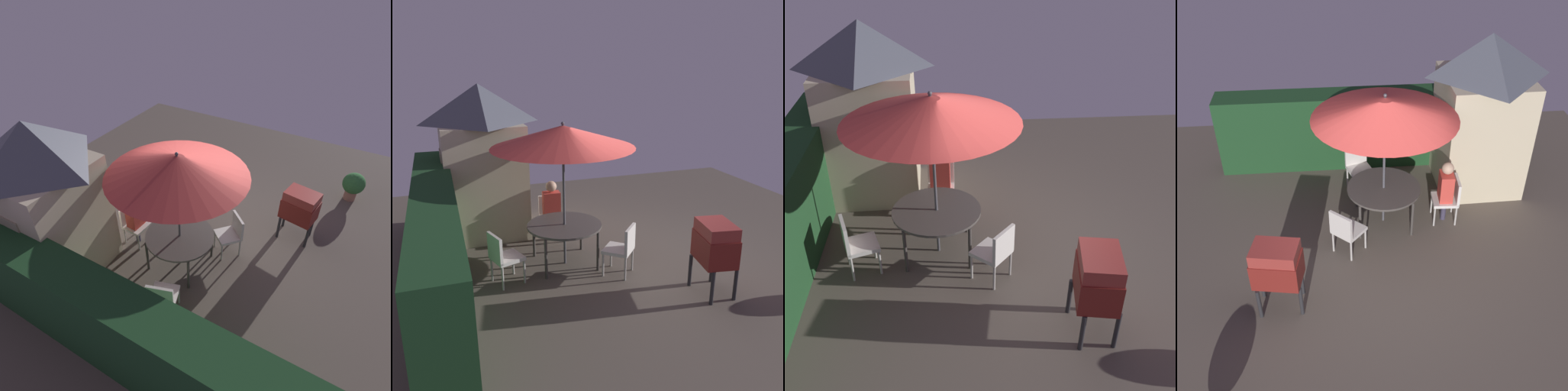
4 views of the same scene
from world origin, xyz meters
TOP-DOWN VIEW (x-y plane):
  - ground_plane at (0.00, 0.00)m, footprint 11.00×11.00m
  - hedge_backdrop at (0.00, 3.50)m, footprint 6.24×0.66m
  - garden_shed at (2.19, 2.50)m, footprint 1.72×1.74m
  - patio_table at (0.15, 1.34)m, footprint 1.34×1.34m
  - patio_umbrella at (0.15, 1.34)m, footprint 2.47×2.47m
  - bbq_grill at (-1.64, -0.59)m, footprint 0.78×0.61m
  - chair_near_shed at (1.37, 1.27)m, footprint 0.49×0.48m
  - chair_far_side at (-0.24, 2.52)m, footprint 0.58×0.59m
  - chair_toward_hedge at (-0.59, 0.51)m, footprint 0.65×0.65m
  - potted_plant_by_shed at (-2.49, -2.66)m, footprint 0.54×0.54m
  - person_in_red at (1.29, 1.28)m, footprint 0.26×0.35m

SIDE VIEW (x-z plane):
  - ground_plane at x=0.00m, z-range 0.00..0.00m
  - potted_plant_by_shed at x=-2.49m, z-range 0.06..0.81m
  - chair_near_shed at x=1.37m, z-range 0.07..0.97m
  - chair_far_side at x=-0.24m, z-range 0.07..0.97m
  - chair_toward_hedge at x=-0.59m, z-range 0.07..0.97m
  - patio_table at x=0.15m, z-range 0.33..1.09m
  - person_in_red at x=1.29m, z-range 0.15..1.41m
  - hedge_backdrop at x=0.00m, z-range 0.00..1.65m
  - bbq_grill at x=-1.64m, z-range 0.25..1.45m
  - garden_shed at x=2.19m, z-range 0.03..3.17m
  - patio_umbrella at x=0.15m, z-range 1.05..3.65m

